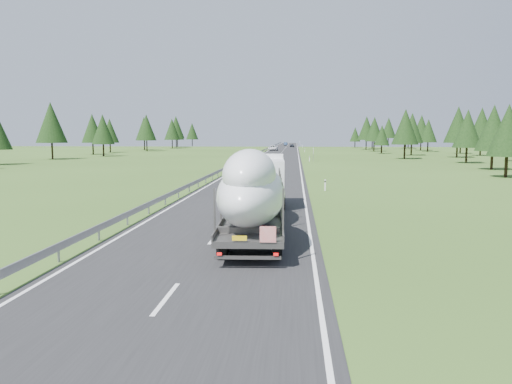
# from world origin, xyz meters

# --- Properties ---
(ground) EXTENTS (400.00, 400.00, 0.00)m
(ground) POSITION_xyz_m (0.00, 0.00, 0.00)
(ground) COLOR #304F1A
(ground) RESTS_ON ground
(road_surface) EXTENTS (10.00, 400.00, 0.02)m
(road_surface) POSITION_xyz_m (0.00, 100.00, 0.01)
(road_surface) COLOR black
(road_surface) RESTS_ON ground
(guardrail) EXTENTS (0.10, 400.00, 0.76)m
(guardrail) POSITION_xyz_m (-5.30, 99.94, 0.60)
(guardrail) COLOR slate
(guardrail) RESTS_ON ground
(marker_posts) EXTENTS (0.13, 350.08, 1.00)m
(marker_posts) POSITION_xyz_m (6.50, 155.00, 0.54)
(marker_posts) COLOR silver
(marker_posts) RESTS_ON ground
(highway_sign) EXTENTS (0.08, 0.90, 2.60)m
(highway_sign) POSITION_xyz_m (7.20, 80.00, 1.81)
(highway_sign) COLOR slate
(highway_sign) RESTS_ON ground
(tree_line_right) EXTENTS (27.47, 240.81, 12.49)m
(tree_line_right) POSITION_xyz_m (38.96, 85.31, 6.87)
(tree_line_right) COLOR black
(tree_line_right) RESTS_ON ground
(tree_line_left) EXTENTS (13.07, 239.57, 12.44)m
(tree_line_left) POSITION_xyz_m (-44.68, 89.87, 7.03)
(tree_line_left) COLOR black
(tree_line_left) RESTS_ON ground
(boat_truck) EXTENTS (3.31, 19.43, 4.35)m
(boat_truck) POSITION_xyz_m (1.82, 11.67, 2.27)
(boat_truck) COLOR white
(boat_truck) RESTS_ON ground
(distant_van) EXTENTS (2.95, 6.05, 1.66)m
(distant_van) POSITION_xyz_m (-3.30, 145.75, 0.83)
(distant_van) COLOR white
(distant_van) RESTS_ON ground
(distant_car_dark) EXTENTS (1.94, 4.02, 1.32)m
(distant_car_dark) POSITION_xyz_m (2.42, 191.88, 0.66)
(distant_car_dark) COLOR black
(distant_car_dark) RESTS_ON ground
(distant_car_blue) EXTENTS (1.79, 4.78, 1.56)m
(distant_car_blue) POSITION_xyz_m (-0.77, 220.88, 0.78)
(distant_car_blue) COLOR #1A2C49
(distant_car_blue) RESTS_ON ground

